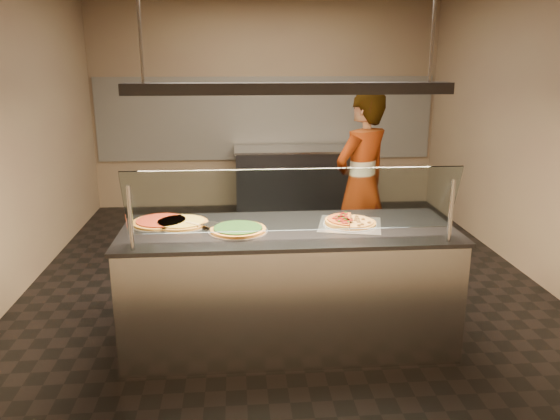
{
  "coord_description": "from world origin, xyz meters",
  "views": [
    {
      "loc": [
        -0.45,
        -5.05,
        2.15
      ],
      "look_at": [
        -0.12,
        -1.0,
        1.02
      ],
      "focal_mm": 35.0,
      "sensor_mm": 36.0,
      "label": 1
    }
  ],
  "objects": [
    {
      "name": "lamp_rod_left",
      "position": [
        -1.07,
        -1.18,
        2.5
      ],
      "size": [
        0.02,
        0.02,
        1.01
      ],
      "primitive_type": "cylinder",
      "color": "#B7B7BC",
      "rests_on": "ceiling"
    },
    {
      "name": "wall_back",
      "position": [
        0.0,
        3.01,
        1.5
      ],
      "size": [
        5.0,
        0.02,
        3.0
      ],
      "primitive_type": "cube",
      "color": "#998563",
      "rests_on": "ground"
    },
    {
      "name": "wall_front",
      "position": [
        0.0,
        -3.01,
        1.5
      ],
      "size": [
        5.0,
        0.02,
        3.0
      ],
      "primitive_type": "cube",
      "color": "#998563",
      "rests_on": "ground"
    },
    {
      "name": "pizza_cheese",
      "position": [
        -0.88,
        -1.02,
        0.94
      ],
      "size": [
        0.44,
        0.44,
        0.03
      ],
      "color": "silver",
      "rests_on": "serving_counter"
    },
    {
      "name": "tile_band",
      "position": [
        0.0,
        2.98,
        1.3
      ],
      "size": [
        4.9,
        0.02,
        1.2
      ],
      "primitive_type": "cube",
      "color": "silver",
      "rests_on": "wall_back"
    },
    {
      "name": "lamp_rod_right",
      "position": [
        0.93,
        -1.18,
        2.5
      ],
      "size": [
        0.02,
        0.02,
        1.01
      ],
      "primitive_type": "cylinder",
      "color": "#B7B7BC",
      "rests_on": "ceiling"
    },
    {
      "name": "ground",
      "position": [
        0.0,
        0.0,
        -0.01
      ],
      "size": [
        5.0,
        6.0,
        0.02
      ],
      "primitive_type": "cube",
      "color": "black",
      "rests_on": "ground"
    },
    {
      "name": "sneeze_guard",
      "position": [
        -0.07,
        -1.52,
        1.23
      ],
      "size": [
        2.25,
        0.18,
        0.54
      ],
      "color": "#B7B7BC",
      "rests_on": "serving_counter"
    },
    {
      "name": "prep_table",
      "position": [
        0.4,
        2.55,
        0.47
      ],
      "size": [
        1.76,
        0.74,
        0.93
      ],
      "color": "#313135",
      "rests_on": "ground"
    },
    {
      "name": "wall_right",
      "position": [
        2.51,
        0.0,
        1.5
      ],
      "size": [
        0.02,
        6.0,
        3.0
      ],
      "primitive_type": "cube",
      "color": "#998563",
      "rests_on": "ground"
    },
    {
      "name": "pizza_spinach",
      "position": [
        -0.45,
        -1.23,
        0.95
      ],
      "size": [
        0.44,
        0.44,
        0.03
      ],
      "color": "silver",
      "rests_on": "serving_counter"
    },
    {
      "name": "perforated_tray",
      "position": [
        0.4,
        -1.14,
        0.94
      ],
      "size": [
        0.56,
        0.56,
        0.01
      ],
      "color": "silver",
      "rests_on": "serving_counter"
    },
    {
      "name": "serving_counter",
      "position": [
        -0.07,
        -1.18,
        0.47
      ],
      "size": [
        2.49,
        0.94,
        0.93
      ],
      "color": "#B7B7BC",
      "rests_on": "ground"
    },
    {
      "name": "wall_left",
      "position": [
        -2.51,
        0.0,
        1.5
      ],
      "size": [
        0.02,
        6.0,
        3.0
      ],
      "primitive_type": "cube",
      "color": "#998563",
      "rests_on": "ground"
    },
    {
      "name": "heat_lamp_housing",
      "position": [
        -0.07,
        -1.18,
        1.95
      ],
      "size": [
        2.3,
        0.18,
        0.08
      ],
      "primitive_type": "cube",
      "color": "#313135",
      "rests_on": "ceiling"
    },
    {
      "name": "pizza_tomato",
      "position": [
        -1.04,
        -0.98,
        0.94
      ],
      "size": [
        0.46,
        0.46,
        0.03
      ],
      "color": "silver",
      "rests_on": "serving_counter"
    },
    {
      "name": "worker",
      "position": [
        0.8,
        0.21,
        0.93
      ],
      "size": [
        0.81,
        0.76,
        1.86
      ],
      "primitive_type": "imported",
      "rotation": [
        0.0,
        0.0,
        3.77
      ],
      "color": "black",
      "rests_on": "ground"
    },
    {
      "name": "half_pizza_sausage",
      "position": [
        0.49,
        -1.15,
        0.96
      ],
      "size": [
        0.28,
        0.42,
        0.04
      ],
      "color": "#9B5E1F",
      "rests_on": "perforated_tray"
    },
    {
      "name": "pizza_spatula",
      "position": [
        -0.73,
        -1.11,
        0.96
      ],
      "size": [
        0.29,
        0.17,
        0.02
      ],
      "color": "#B7B7BC",
      "rests_on": "pizza_spinach"
    },
    {
      "name": "half_pizza_pepperoni",
      "position": [
        0.31,
        -1.14,
        0.96
      ],
      "size": [
        0.28,
        0.42,
        0.05
      ],
      "color": "#9B5E1F",
      "rests_on": "perforated_tray"
    }
  ]
}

